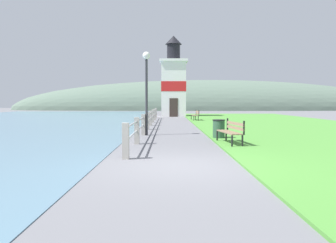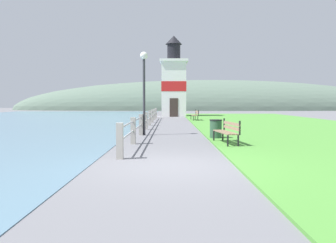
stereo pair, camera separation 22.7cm
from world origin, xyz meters
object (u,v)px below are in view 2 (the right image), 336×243
at_px(park_bench_midway, 195,114).
at_px(lamp_post, 144,78).
at_px(lighthouse, 174,83).
at_px(park_bench_near, 228,130).
at_px(trash_bin, 216,129).

height_order(park_bench_midway, lamp_post, lamp_post).
xyz_separation_m(park_bench_midway, lighthouse, (-1.74, 8.83, 3.15)).
bearing_deg(lighthouse, park_bench_near, -85.93).
distance_m(lighthouse, trash_bin, 22.89).
height_order(park_bench_midway, lighthouse, lighthouse).
xyz_separation_m(park_bench_midway, trash_bin, (-0.18, -13.78, -0.11)).
xyz_separation_m(park_bench_midway, lamp_post, (-3.37, -12.06, 2.20)).
height_order(park_bench_near, lamp_post, lamp_post).
relative_size(lighthouse, trash_bin, 10.58).
xyz_separation_m(lighthouse, trash_bin, (1.56, -22.60, -3.26)).
bearing_deg(trash_bin, lighthouse, 93.94).
distance_m(lighthouse, lamp_post, 20.97).
relative_size(trash_bin, lamp_post, 0.21).
height_order(park_bench_near, trash_bin, park_bench_near).
bearing_deg(park_bench_near, lighthouse, -93.87).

